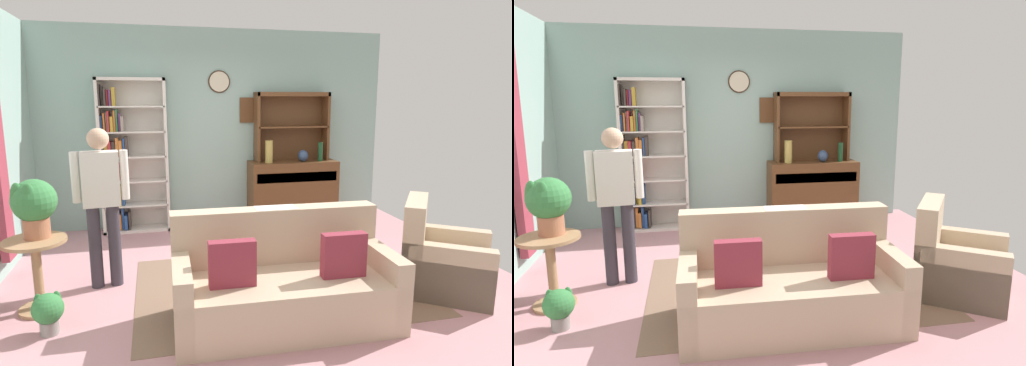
# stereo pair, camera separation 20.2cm
# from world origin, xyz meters

# --- Properties ---
(ground_plane) EXTENTS (5.40, 4.60, 0.02)m
(ground_plane) POSITION_xyz_m (0.00, 0.00, -0.01)
(ground_plane) COLOR #C68C93
(wall_back) EXTENTS (5.00, 0.09, 2.80)m
(wall_back) POSITION_xyz_m (0.00, 2.13, 1.40)
(wall_back) COLOR #93B7AD
(wall_back) RESTS_ON ground_plane
(area_rug) EXTENTS (2.73, 1.94, 0.01)m
(area_rug) POSITION_xyz_m (0.20, -0.30, 0.00)
(area_rug) COLOR #846651
(area_rug) RESTS_ON ground_plane
(bookshelf) EXTENTS (0.90, 0.30, 2.10)m
(bookshelf) POSITION_xyz_m (-1.28, 1.94, 1.01)
(bookshelf) COLOR silver
(bookshelf) RESTS_ON ground_plane
(sideboard) EXTENTS (1.30, 0.45, 0.92)m
(sideboard) POSITION_xyz_m (1.06, 1.86, 0.51)
(sideboard) COLOR brown
(sideboard) RESTS_ON ground_plane
(sideboard_hutch) EXTENTS (1.10, 0.26, 1.00)m
(sideboard_hutch) POSITION_xyz_m (1.06, 1.97, 1.56)
(sideboard_hutch) COLOR brown
(sideboard_hutch) RESTS_ON sideboard
(vase_tall) EXTENTS (0.11, 0.11, 0.32)m
(vase_tall) POSITION_xyz_m (0.67, 1.78, 1.08)
(vase_tall) COLOR tan
(vase_tall) RESTS_ON sideboard
(vase_round) EXTENTS (0.15, 0.15, 0.17)m
(vase_round) POSITION_xyz_m (1.19, 1.79, 1.01)
(vase_round) COLOR #33476B
(vase_round) RESTS_ON sideboard
(bottle_wine) EXTENTS (0.07, 0.07, 0.28)m
(bottle_wine) POSITION_xyz_m (1.45, 1.77, 1.06)
(bottle_wine) COLOR #194223
(bottle_wine) RESTS_ON sideboard
(couch_floral) EXTENTS (1.82, 0.90, 0.90)m
(couch_floral) POSITION_xyz_m (0.06, -0.95, 0.31)
(couch_floral) COLOR #C6AD8E
(couch_floral) RESTS_ON ground_plane
(armchair_floral) EXTENTS (1.07, 1.07, 0.88)m
(armchair_floral) POSITION_xyz_m (1.71, -0.75, 0.29)
(armchair_floral) COLOR #C6AD8E
(armchair_floral) RESTS_ON ground_plane
(plant_stand) EXTENTS (0.52, 0.52, 0.65)m
(plant_stand) POSITION_xyz_m (-1.96, -0.31, 0.40)
(plant_stand) COLOR #A87F56
(plant_stand) RESTS_ON ground_plane
(potted_plant_large) EXTENTS (0.37, 0.37, 0.51)m
(potted_plant_large) POSITION_xyz_m (-1.95, -0.26, 0.95)
(potted_plant_large) COLOR #AD6B4C
(potted_plant_large) RESTS_ON plant_stand
(potted_plant_small) EXTENTS (0.24, 0.24, 0.33)m
(potted_plant_small) POSITION_xyz_m (-1.80, -0.74, 0.19)
(potted_plant_small) COLOR gray
(potted_plant_small) RESTS_ON ground_plane
(person_reading) EXTENTS (0.53, 0.24, 1.56)m
(person_reading) POSITION_xyz_m (-1.44, 0.10, 0.91)
(person_reading) COLOR #38333D
(person_reading) RESTS_ON ground_plane
(coffee_table) EXTENTS (0.80, 0.50, 0.42)m
(coffee_table) POSITION_xyz_m (0.19, -0.22, 0.35)
(coffee_table) COLOR brown
(coffee_table) RESTS_ON ground_plane
(book_stack) EXTENTS (0.18, 0.15, 0.05)m
(book_stack) POSITION_xyz_m (0.31, -0.16, 0.44)
(book_stack) COLOR #B22D33
(book_stack) RESTS_ON coffee_table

